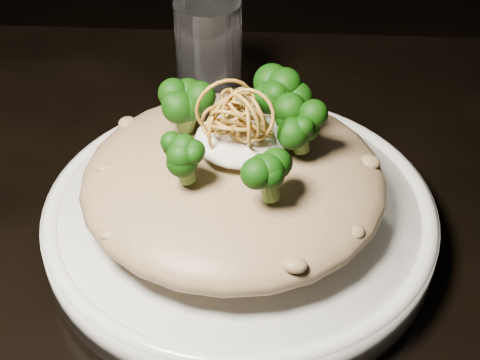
# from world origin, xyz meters

# --- Properties ---
(table) EXTENTS (1.10, 0.80, 0.75)m
(table) POSITION_xyz_m (0.00, 0.00, 0.67)
(table) COLOR black
(table) RESTS_ON ground
(plate) EXTENTS (0.30, 0.30, 0.03)m
(plate) POSITION_xyz_m (0.00, 0.05, 0.77)
(plate) COLOR white
(plate) RESTS_ON table
(risotto) EXTENTS (0.23, 0.23, 0.05)m
(risotto) POSITION_xyz_m (-0.00, 0.05, 0.81)
(risotto) COLOR brown
(risotto) RESTS_ON plate
(broccoli) EXTENTS (0.13, 0.13, 0.05)m
(broccoli) POSITION_xyz_m (0.00, 0.06, 0.86)
(broccoli) COLOR black
(broccoli) RESTS_ON risotto
(cheese) EXTENTS (0.07, 0.07, 0.02)m
(cheese) POSITION_xyz_m (0.00, 0.06, 0.84)
(cheese) COLOR silver
(cheese) RESTS_ON risotto
(shallots) EXTENTS (0.06, 0.06, 0.04)m
(shallots) POSITION_xyz_m (-0.00, 0.05, 0.87)
(shallots) COLOR brown
(shallots) RESTS_ON cheese
(drinking_glass) EXTENTS (0.07, 0.07, 0.11)m
(drinking_glass) POSITION_xyz_m (-0.04, 0.24, 0.81)
(drinking_glass) COLOR silver
(drinking_glass) RESTS_ON table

